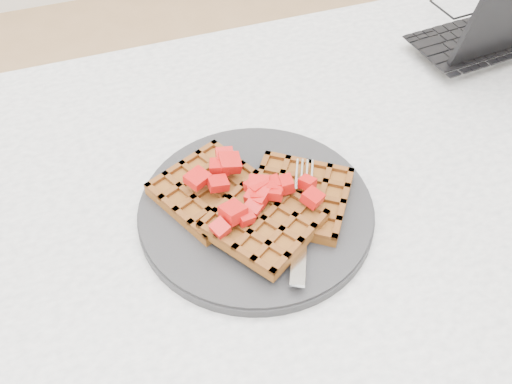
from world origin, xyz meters
TOP-DOWN VIEW (x-y plane):
  - table at (0.00, 0.00)m, footprint 1.20×0.80m
  - plate at (-0.09, 0.00)m, footprint 0.28×0.28m
  - waffles at (-0.09, -0.00)m, footprint 0.25×0.22m
  - strawberry_pile at (-0.09, 0.00)m, footprint 0.15×0.15m
  - fork at (-0.05, -0.04)m, footprint 0.10×0.17m
  - laptop at (0.40, 0.23)m, footprint 0.32×0.25m

SIDE VIEW (x-z plane):
  - table at x=0.00m, z-range 0.26..1.01m
  - plate at x=-0.09m, z-range 0.75..0.77m
  - fork at x=-0.05m, z-range 0.77..0.78m
  - waffles at x=-0.09m, z-range 0.76..0.79m
  - laptop at x=0.40m, z-range 0.68..0.89m
  - strawberry_pile at x=-0.09m, z-range 0.79..0.82m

